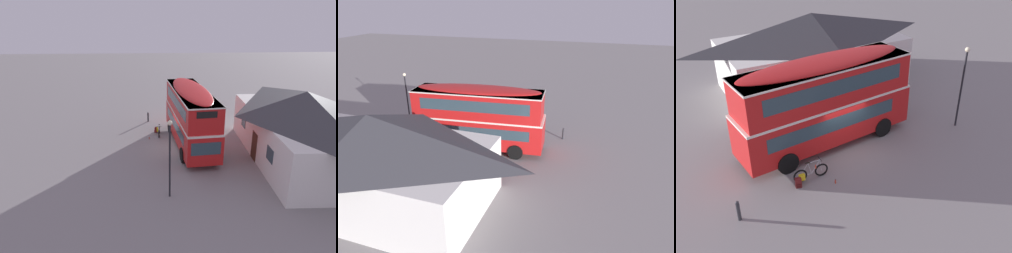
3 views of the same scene
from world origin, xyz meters
The scene contains 8 objects.
ground_plane centered at (0.00, 0.00, 0.00)m, with size 120.00×120.00×0.00m, color gray.
double_decker_bus centered at (-0.51, 1.09, 2.64)m, with size 9.82×3.39×4.79m.
touring_bicycle centered at (-2.70, -1.39, 0.37)m, with size 1.75×0.46×1.00m.
backpack_on_ground centered at (-3.41, -1.63, 0.26)m, with size 0.33×0.33×0.51m.
water_bottle_red_squeeze centered at (-1.81, -2.26, 0.10)m, with size 0.07×0.07×0.22m.
pub_building centered at (2.52, 8.77, 2.62)m, with size 12.90×7.33×5.13m.
street_lamp centered at (6.99, -1.06, 2.94)m, with size 0.28×0.28×4.78m.
kerb_bollard centered at (-6.38, -2.35, 0.50)m, with size 0.16×0.16×0.97m.
Camera 1 is at (22.64, -2.08, 10.31)m, focal length 32.92 mm.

